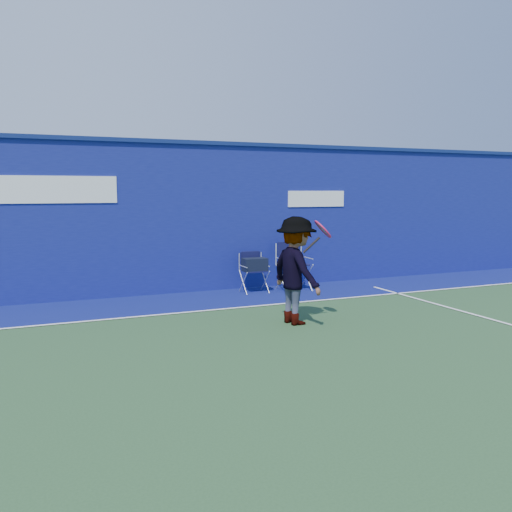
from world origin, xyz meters
name	(u,v)px	position (x,y,z in m)	size (l,w,h in m)	color
ground	(253,370)	(0.00, 0.00, 0.00)	(80.00, 80.00, 0.00)	#284927
stadium_wall	(154,217)	(0.00, 5.20, 1.55)	(24.00, 0.50, 3.08)	navy
out_of_bounds_strip	(169,303)	(0.00, 4.10, 0.00)	(24.00, 1.80, 0.01)	navy
court_lines	(235,355)	(0.00, 0.60, 0.01)	(24.00, 12.00, 0.01)	white
directors_chair_left	(254,275)	(1.89, 4.50, 0.35)	(0.49, 0.45, 0.83)	silver
directors_chair_right	(294,275)	(2.76, 4.42, 0.31)	(0.60, 0.54, 1.00)	silver
water_bottle	(298,284)	(2.87, 4.43, 0.12)	(0.07, 0.07, 0.24)	silver
tennis_player	(296,270)	(1.48, 1.83, 0.84)	(0.97, 1.17, 1.68)	#EA4738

